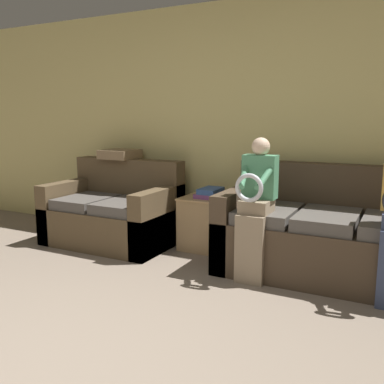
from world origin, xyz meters
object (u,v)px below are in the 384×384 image
Objects in this scene: couch_side at (114,214)px; child_left_seated at (256,203)px; book_stack at (210,193)px; couch_main at (329,237)px; throw_pillow at (120,154)px; side_shelf at (210,222)px.

couch_side is 1.80m from child_left_seated.
couch_main is at bearing -9.18° from book_stack.
child_left_seated is 1.98m from throw_pillow.
couch_main is 2.48m from throw_pillow.
couch_side is 1.11m from book_stack.
child_left_seated is 2.16× the size of side_shelf.
book_stack is at bearing -1.33° from throw_pillow.
couch_side is 1.07m from side_shelf.
child_left_seated is at bearing -143.46° from couch_main.
throw_pillow is (-2.40, 0.23, 0.61)m from couch_main.
couch_main reaches higher than couch_side.
child_left_seated reaches higher than couch_main.
couch_side reaches higher than side_shelf.
couch_main is 1.28m from book_stack.
couch_main is 1.26m from side_shelf.
child_left_seated is at bearing -41.10° from book_stack.
couch_main is at bearing -9.72° from side_shelf.
couch_main is 2.28m from couch_side.
couch_side is 4.51× the size of book_stack.
couch_side is at bearing -165.67° from book_stack.
book_stack is 1.21m from throw_pillow.
book_stack is at bearing 14.33° from couch_side.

